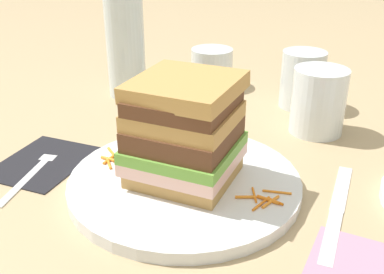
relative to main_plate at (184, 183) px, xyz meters
name	(u,v)px	position (x,y,z in m)	size (l,w,h in m)	color
ground_plane	(180,187)	(-0.01, 0.00, -0.01)	(3.00, 3.00, 0.00)	tan
main_plate	(184,183)	(0.00, 0.00, 0.00)	(0.27, 0.27, 0.01)	white
sandwich	(184,132)	(0.00, 0.00, 0.07)	(0.13, 0.13, 0.13)	tan
carrot_shred_0	(134,163)	(-0.07, 0.01, 0.01)	(0.00, 0.00, 0.02)	orange
carrot_shred_1	(108,164)	(-0.10, 0.00, 0.01)	(0.00, 0.00, 0.03)	orange
carrot_shred_2	(118,159)	(-0.09, 0.02, 0.01)	(0.00, 0.00, 0.02)	orange
carrot_shred_3	(108,159)	(-0.11, 0.01, 0.01)	(0.00, 0.00, 0.02)	orange
carrot_shred_4	(113,153)	(-0.11, 0.03, 0.01)	(0.00, 0.00, 0.03)	orange
carrot_shred_5	(111,158)	(-0.10, 0.01, 0.01)	(0.00, 0.00, 0.03)	orange
carrot_shred_6	(113,160)	(-0.10, 0.01, 0.01)	(0.00, 0.00, 0.02)	orange
carrot_shred_7	(246,197)	(0.08, -0.02, 0.01)	(0.00, 0.00, 0.02)	orange
carrot_shred_8	(277,193)	(0.11, 0.00, 0.01)	(0.00, 0.00, 0.03)	orange
carrot_shred_9	(268,200)	(0.10, -0.02, 0.01)	(0.00, 0.00, 0.03)	orange
carrot_shred_10	(271,202)	(0.11, -0.02, 0.01)	(0.00, 0.00, 0.03)	orange
carrot_shred_11	(254,195)	(0.09, -0.01, 0.01)	(0.00, 0.00, 0.03)	orange
carrot_shred_12	(261,204)	(0.10, -0.03, 0.01)	(0.00, 0.00, 0.03)	orange
carrot_shred_13	(276,201)	(0.11, -0.02, 0.01)	(0.00, 0.00, 0.02)	orange
napkin_dark	(45,160)	(-0.20, 0.01, -0.01)	(0.10, 0.13, 0.00)	black
fork	(36,166)	(-0.19, -0.02, 0.00)	(0.03, 0.17, 0.00)	silver
knife	(336,212)	(0.18, 0.01, -0.01)	(0.03, 0.20, 0.00)	silver
juice_glass	(318,105)	(0.13, 0.21, 0.03)	(0.08, 0.08, 0.10)	white
water_bottle	(124,22)	(-0.20, 0.27, 0.12)	(0.07, 0.07, 0.29)	silver
empty_tumbler_0	(212,67)	(-0.07, 0.37, 0.03)	(0.08, 0.08, 0.07)	silver
empty_tumbler_1	(302,79)	(0.10, 0.31, 0.04)	(0.07, 0.07, 0.09)	silver
napkin_pink	(359,263)	(0.20, -0.07, -0.01)	(0.09, 0.08, 0.00)	pink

